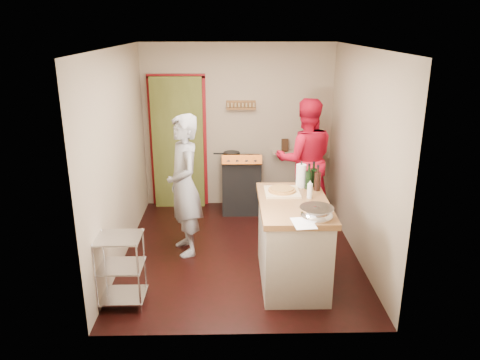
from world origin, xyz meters
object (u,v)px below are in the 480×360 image
at_px(island, 293,240).
at_px(person_red, 305,160).
at_px(wire_shelving, 121,267).
at_px(stove, 241,184).
at_px(person_stripe, 184,186).

distance_m(island, person_red, 1.96).
distance_m(wire_shelving, island, 1.93).
bearing_deg(wire_shelving, stove, 63.15).
bearing_deg(person_red, stove, -17.18).
distance_m(person_stripe, person_red, 2.04).
relative_size(island, person_red, 0.77).
xyz_separation_m(stove, island, (0.54, -2.16, 0.07)).
bearing_deg(stove, person_stripe, -118.35).
bearing_deg(wire_shelving, person_stripe, 64.91).
bearing_deg(person_stripe, person_red, 103.52).
xyz_separation_m(person_stripe, person_red, (1.71, 1.12, 0.01)).
distance_m(wire_shelving, person_stripe, 1.43).
relative_size(wire_shelving, island, 0.57).
xyz_separation_m(stove, person_red, (0.95, -0.28, 0.47)).
height_order(wire_shelving, island, island).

